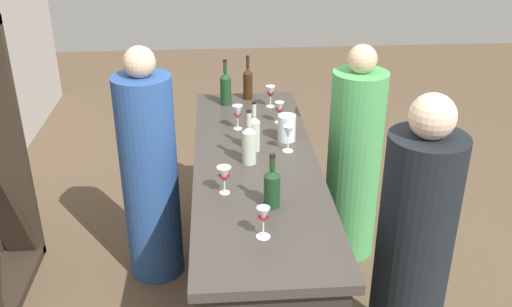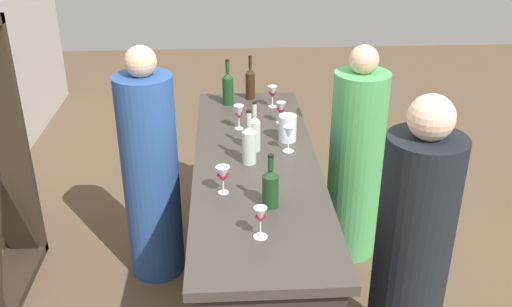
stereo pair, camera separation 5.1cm
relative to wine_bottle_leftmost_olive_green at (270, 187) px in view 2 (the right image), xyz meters
The scene contains 17 objects.
ground_plane 1.21m from the wine_bottle_leftmost_olive_green, ahead, with size 12.00×12.00×0.00m, color brown.
bar_counter 0.79m from the wine_bottle_leftmost_olive_green, ahead, with size 2.34×0.73×0.99m.
wine_bottle_leftmost_olive_green is the anchor object (origin of this frame).
wine_bottle_second_left_clear_pale 0.50m from the wine_bottle_leftmost_olive_green, ahead, with size 0.08×0.08×0.33m.
wine_bottle_center_clear_pale 0.67m from the wine_bottle_leftmost_olive_green, ahead, with size 0.07×0.07×0.32m.
wine_bottle_second_right_olive_green 1.47m from the wine_bottle_leftmost_olive_green, ahead, with size 0.08×0.08×0.34m.
wine_bottle_rightmost_amber_brown 1.56m from the wine_bottle_leftmost_olive_green, ahead, with size 0.07×0.07×0.33m.
wine_glass_near_left 0.65m from the wine_bottle_leftmost_olive_green, 14.24° to the right, with size 0.07×0.07×0.16m.
wine_glass_near_center 1.10m from the wine_bottle_leftmost_olive_green, ahead, with size 0.06×0.06×0.15m.
wine_glass_near_right 1.39m from the wine_bottle_leftmost_olive_green, ahead, with size 0.07×0.07×0.16m.
wine_glass_far_left 0.28m from the wine_bottle_leftmost_olive_green, 166.19° to the left, with size 0.07×0.07×0.16m.
wine_glass_far_center 1.01m from the wine_bottle_leftmost_olive_green, ahead, with size 0.07×0.07×0.16m.
wine_glass_far_right 0.28m from the wine_bottle_leftmost_olive_green, 57.60° to the left, with size 0.08×0.08×0.15m.
water_pitcher 0.82m from the wine_bottle_leftmost_olive_green, 12.19° to the right, with size 0.11×0.11×0.17m.
person_left_guest 1.26m from the wine_bottle_leftmost_olive_green, 34.23° to the right, with size 0.42×0.42×1.54m.
person_center_guest 0.82m from the wine_bottle_leftmost_olive_green, 98.43° to the right, with size 0.49×0.49×1.61m.
person_server_behind 1.16m from the wine_bottle_leftmost_olive_green, 40.30° to the left, with size 0.45×0.45×1.60m.
Camera 2 is at (-3.02, 0.17, 2.50)m, focal length 40.46 mm.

